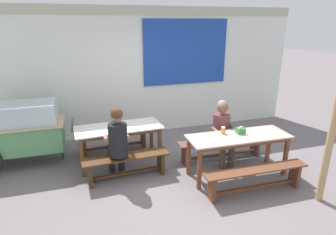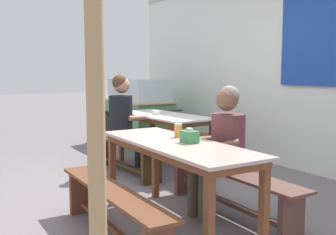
# 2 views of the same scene
# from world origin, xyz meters

# --- Properties ---
(ground_plane) EXTENTS (40.00, 40.00, 0.00)m
(ground_plane) POSITION_xyz_m (0.00, 0.00, 0.00)
(ground_plane) COLOR slate
(backdrop_wall) EXTENTS (7.51, 0.23, 2.93)m
(backdrop_wall) POSITION_xyz_m (0.03, 2.41, 1.54)
(backdrop_wall) COLOR white
(backdrop_wall) RESTS_ON ground_plane
(dining_table_far) EXTENTS (1.61, 0.73, 0.74)m
(dining_table_far) POSITION_xyz_m (-0.91, 0.91, 0.66)
(dining_table_far) COLOR white
(dining_table_far) RESTS_ON ground_plane
(dining_table_near) EXTENTS (1.80, 0.67, 0.74)m
(dining_table_near) POSITION_xyz_m (0.99, -0.15, 0.67)
(dining_table_near) COLOR #C0ADA2
(dining_table_near) RESTS_ON ground_plane
(bench_far_back) EXTENTS (1.48, 0.35, 0.43)m
(bench_far_back) POSITION_xyz_m (-0.93, 1.51, 0.29)
(bench_far_back) COLOR brown
(bench_far_back) RESTS_ON ground_plane
(bench_far_front) EXTENTS (1.49, 0.37, 0.43)m
(bench_far_front) POSITION_xyz_m (-0.88, 0.31, 0.28)
(bench_far_front) COLOR #492D17
(bench_far_front) RESTS_ON ground_plane
(bench_near_back) EXTENTS (1.76, 0.35, 0.43)m
(bench_near_back) POSITION_xyz_m (1.01, 0.45, 0.29)
(bench_near_back) COLOR brown
(bench_near_back) RESTS_ON ground_plane
(bench_near_front) EXTENTS (1.73, 0.30, 0.43)m
(bench_near_front) POSITION_xyz_m (0.97, -0.75, 0.29)
(bench_near_front) COLOR brown
(bench_near_front) RESTS_ON ground_plane
(food_cart) EXTENTS (1.81, 0.85, 1.20)m
(food_cart) POSITION_xyz_m (-2.61, 1.45, 0.71)
(food_cart) COLOR #589761
(food_cart) RESTS_ON ground_plane
(person_left_back_turned) EXTENTS (0.43, 0.54, 1.30)m
(person_left_back_turned) POSITION_xyz_m (-1.01, 0.37, 0.73)
(person_left_back_turned) COLOR #24262B
(person_left_back_turned) RESTS_ON ground_plane
(person_right_near_table) EXTENTS (0.45, 0.54, 1.22)m
(person_right_near_table) POSITION_xyz_m (0.97, 0.38, 0.69)
(person_right_near_table) COLOR #443D2D
(person_right_near_table) RESTS_ON ground_plane
(tissue_box) EXTENTS (0.14, 0.11, 0.13)m
(tissue_box) POSITION_xyz_m (1.07, -0.07, 0.80)
(tissue_box) COLOR #418B51
(tissue_box) RESTS_ON dining_table_near
(condiment_jar) EXTENTS (0.07, 0.07, 0.13)m
(condiment_jar) POSITION_xyz_m (0.77, 0.02, 0.81)
(condiment_jar) COLOR orange
(condiment_jar) RESTS_ON dining_table_near
(soup_bowl) EXTENTS (0.14, 0.14, 0.05)m
(soup_bowl) POSITION_xyz_m (-0.96, 0.84, 0.77)
(soup_bowl) COLOR silver
(soup_bowl) RESTS_ON dining_table_far
(wooden_support_post) EXTENTS (0.10, 0.10, 2.16)m
(wooden_support_post) POSITION_xyz_m (1.80, -1.22, 1.08)
(wooden_support_post) COLOR tan
(wooden_support_post) RESTS_ON ground_plane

